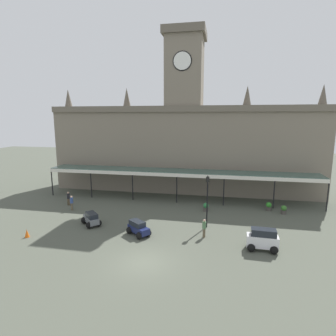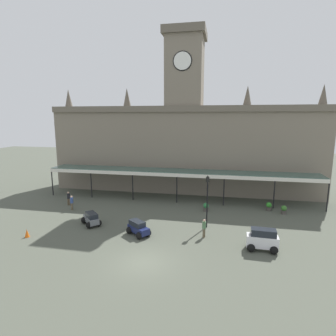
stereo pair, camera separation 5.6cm
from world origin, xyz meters
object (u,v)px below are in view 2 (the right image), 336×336
object	(u,v)px
pedestrian_crossing_forecourt	(204,228)
victorian_lamppost	(207,196)
pedestrian_beside_cars	(72,202)
pedestrian_near_entrance	(69,198)
planter_forecourt_centre	(284,210)
planter_near_kerb	(269,206)
car_white_van	(262,241)
car_navy_estate	(138,229)
traffic_cone	(27,233)
car_grey_estate	(91,219)
planter_by_canopy	(206,207)

from	to	relation	value
pedestrian_crossing_forecourt	victorian_lamppost	distance (m)	3.23
pedestrian_beside_cars	pedestrian_near_entrance	bearing A→B (deg)	130.91
pedestrian_crossing_forecourt	planter_forecourt_centre	xyz separation A→B (m)	(8.13, 7.69, -0.42)
pedestrian_near_entrance	planter_near_kerb	world-z (taller)	pedestrian_near_entrance
pedestrian_near_entrance	planter_forecourt_centre	distance (m)	24.76
car_white_van	pedestrian_near_entrance	size ratio (longest dim) A/B	1.46
car_white_van	pedestrian_crossing_forecourt	size ratio (longest dim) A/B	1.46
car_navy_estate	traffic_cone	world-z (taller)	car_navy_estate
car_grey_estate	victorian_lamppost	distance (m)	11.53
car_white_van	traffic_cone	world-z (taller)	car_white_van
pedestrian_crossing_forecourt	planter_by_canopy	bearing A→B (deg)	92.13
car_navy_estate	planter_by_canopy	bearing A→B (deg)	53.69
pedestrian_beside_cars	pedestrian_near_entrance	world-z (taller)	same
pedestrian_crossing_forecourt	victorian_lamppost	size ratio (longest dim) A/B	0.33
planter_near_kerb	car_navy_estate	bearing A→B (deg)	-143.70
pedestrian_near_entrance	planter_by_canopy	world-z (taller)	pedestrian_near_entrance
pedestrian_beside_cars	planter_forecourt_centre	bearing A→B (deg)	7.91
traffic_cone	car_navy_estate	bearing A→B (deg)	14.13
planter_near_kerb	car_white_van	bearing A→B (deg)	-101.28
planter_by_canopy	pedestrian_beside_cars	bearing A→B (deg)	-170.46
planter_near_kerb	victorian_lamppost	bearing A→B (deg)	-136.55
car_grey_estate	planter_forecourt_centre	world-z (taller)	car_grey_estate
car_grey_estate	pedestrian_beside_cars	world-z (taller)	pedestrian_beside_cars
car_white_van	car_grey_estate	xyz separation A→B (m)	(-15.73, 2.22, -0.24)
traffic_cone	pedestrian_crossing_forecourt	bearing A→B (deg)	11.04
planter_forecourt_centre	planter_near_kerb	world-z (taller)	same
car_grey_estate	planter_by_canopy	distance (m)	12.45
car_navy_estate	pedestrian_crossing_forecourt	bearing A→B (deg)	5.88
pedestrian_crossing_forecourt	traffic_cone	bearing A→B (deg)	-168.96
car_grey_estate	victorian_lamppost	world-z (taller)	victorian_lamppost
traffic_cone	planter_by_canopy	distance (m)	18.02
car_grey_estate	pedestrian_crossing_forecourt	size ratio (longest dim) A/B	1.42
car_white_van	pedestrian_near_entrance	world-z (taller)	car_white_van
victorian_lamppost	planter_near_kerb	world-z (taller)	victorian_lamppost
car_white_van	pedestrian_crossing_forecourt	distance (m)	4.92
victorian_lamppost	car_grey_estate	bearing A→B (deg)	-171.88
planter_near_kerb	planter_by_canopy	world-z (taller)	same
planter_by_canopy	car_grey_estate	bearing A→B (deg)	-150.02
pedestrian_beside_cars	pedestrian_crossing_forecourt	size ratio (longest dim) A/B	1.00
traffic_cone	planter_forecourt_centre	distance (m)	25.73
pedestrian_near_entrance	victorian_lamppost	size ratio (longest dim) A/B	0.33
car_white_van	planter_forecourt_centre	xyz separation A→B (m)	(3.43, 9.17, -0.32)
car_white_van	victorian_lamppost	bearing A→B (deg)	140.41
planter_by_canopy	car_white_van	bearing A→B (deg)	-59.61
pedestrian_crossing_forecourt	car_grey_estate	bearing A→B (deg)	176.14
traffic_cone	pedestrian_beside_cars	bearing A→B (deg)	89.81
car_white_van	traffic_cone	distance (m)	20.04
car_navy_estate	pedestrian_near_entrance	bearing A→B (deg)	148.65
planter_forecourt_centre	planter_by_canopy	xyz separation A→B (m)	(-8.38, -0.73, 0.00)
car_white_van	planter_by_canopy	bearing A→B (deg)	120.39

